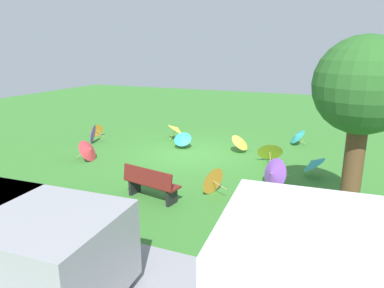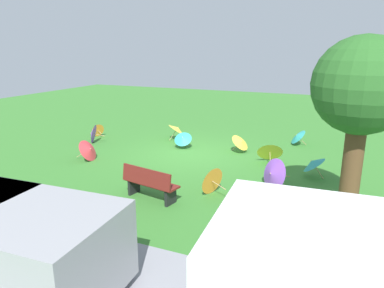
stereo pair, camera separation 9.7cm
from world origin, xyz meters
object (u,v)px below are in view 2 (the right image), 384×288
object	(u,v)px
parasol_teal_0	(313,163)
parasol_red_1	(89,150)
parasol_yellow_2	(270,151)
shade_tree	(362,90)
parasol_orange_1	(210,180)
parasol_purple_1	(272,174)
park_bench	(150,183)
parasol_teal_2	(183,138)
parasol_purple_0	(92,134)
parasol_yellow_1	(241,142)
parasol_teal_1	(297,136)
parasol_orange_0	(97,130)
parasol_yellow_0	(177,129)

from	to	relation	value
parasol_teal_0	parasol_red_1	distance (m)	7.62
parasol_yellow_2	parasol_red_1	xyz separation A→B (m)	(5.99, 2.27, -0.05)
shade_tree	parasol_yellow_2	distance (m)	5.22
parasol_orange_1	parasol_purple_1	distance (m)	1.81
parasol_yellow_2	parasol_teal_0	bearing A→B (deg)	147.95
park_bench	parasol_teal_2	xyz separation A→B (m)	(1.28, -4.85, -0.05)
park_bench	parasol_purple_1	world-z (taller)	parasol_purple_1
parasol_teal_0	parasol_purple_0	xyz separation A→B (m)	(8.98, -0.68, -0.08)
parasol_yellow_2	parasol_purple_1	xyz separation A→B (m)	(-0.54, 2.36, 0.01)
park_bench	parasol_yellow_1	bearing A→B (deg)	-100.98
parasol_teal_1	parasol_orange_1	world-z (taller)	parasol_orange_1
parasol_orange_0	parasol_yellow_2	bearing A→B (deg)	174.92
parasol_teal_0	parasol_yellow_2	xyz separation A→B (m)	(1.51, -0.95, -0.03)
parasol_yellow_1	parasol_yellow_2	xyz separation A→B (m)	(-1.28, 0.83, 0.03)
parasol_teal_0	parasol_orange_0	size ratio (longest dim) A/B	1.17
parasol_teal_2	park_bench	bearing A→B (deg)	104.75
parasol_yellow_0	parasol_purple_0	xyz separation A→B (m)	(3.12, 1.82, -0.11)
parasol_yellow_2	parasol_red_1	bearing A→B (deg)	20.79
parasol_yellow_0	parasol_teal_1	distance (m)	5.08
shade_tree	parasol_orange_0	bearing A→B (deg)	-23.04
parasol_teal_2	parasol_orange_1	bearing A→B (deg)	124.27
parasol_yellow_2	parasol_teal_1	bearing A→B (deg)	-101.67
parasol_yellow_2	parasol_purple_1	world-z (taller)	parasol_purple_1
parasol_yellow_1	parasol_orange_1	distance (m)	4.21
parasol_yellow_2	parasol_teal_2	xyz separation A→B (m)	(3.57, -0.46, -0.03)
parasol_red_1	parasol_purple_1	size ratio (longest dim) A/B	0.91
parasol_yellow_2	parasol_teal_2	world-z (taller)	parasol_yellow_2
parasol_yellow_2	parasol_yellow_1	bearing A→B (deg)	-33.07
parasol_yellow_1	parasol_orange_1	bearing A→B (deg)	94.30
parasol_teal_0	parasol_yellow_2	world-z (taller)	parasol_yellow_2
parasol_orange_0	parasol_red_1	bearing A→B (deg)	123.57
parasol_orange_0	parasol_teal_1	bearing A→B (deg)	-166.28
parasol_purple_0	parasol_teal_0	bearing A→B (deg)	175.65
parasol_teal_1	parasol_teal_2	size ratio (longest dim) A/B	1.14
parasol_red_1	parasol_purple_0	bearing A→B (deg)	-53.83
shade_tree	parasol_teal_1	distance (m)	7.33
parasol_yellow_0	parasol_orange_1	world-z (taller)	parasol_yellow_0
parasol_teal_2	parasol_purple_0	distance (m)	3.96
parasol_teal_0	parasol_orange_0	world-z (taller)	parasol_teal_0
parasol_yellow_0	parasol_teal_2	xyz separation A→B (m)	(-0.77, 1.09, -0.09)
park_bench	parasol_orange_0	distance (m)	7.63
parasol_yellow_0	parasol_orange_0	xyz separation A→B (m)	(3.63, 0.85, -0.21)
parasol_yellow_1	parasol_yellow_2	bearing A→B (deg)	146.93
shade_tree	parasol_orange_0	distance (m)	11.72
shade_tree	parasol_purple_0	xyz separation A→B (m)	(9.97, -3.48, -2.67)
parasol_orange_0	parasol_purple_1	size ratio (longest dim) A/B	0.69
shade_tree	parasol_orange_0	xyz separation A→B (m)	(10.48, -4.46, -2.77)
parasol_purple_0	parasol_orange_0	bearing A→B (deg)	-62.35
parasol_yellow_0	parasol_orange_0	bearing A→B (deg)	13.13
shade_tree	parasol_yellow_2	bearing A→B (deg)	-56.24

